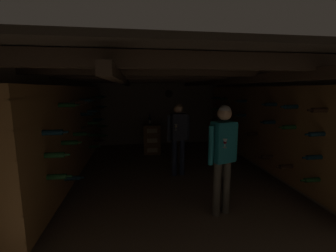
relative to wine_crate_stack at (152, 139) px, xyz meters
name	(u,v)px	position (x,y,z in m)	size (l,w,h in m)	color
ground_plane	(172,176)	(0.32, -1.90, -0.45)	(8.40, 8.40, 0.00)	#7A6651
room_shell	(170,113)	(0.32, -1.63, 0.98)	(4.72, 6.52, 2.41)	gray
wine_crate_stack	(152,139)	(0.00, 0.00, 0.00)	(0.52, 0.35, 0.90)	brown
display_bottle	(150,121)	(-0.06, 0.03, 0.59)	(0.08, 0.08, 0.35)	#0F2838
person_host_center	(178,132)	(0.47, -1.87, 0.57)	(0.54, 0.36, 1.69)	#232D4C
person_guest_near_right	(223,149)	(0.84, -3.61, 0.63)	(0.52, 0.40, 1.76)	#4C473D
person_guest_mid_right	(222,133)	(1.47, -1.99, 0.54)	(0.33, 0.52, 1.64)	#4C473D
person_guest_far_right	(177,129)	(0.59, -1.03, 0.49)	(0.50, 0.34, 1.57)	brown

